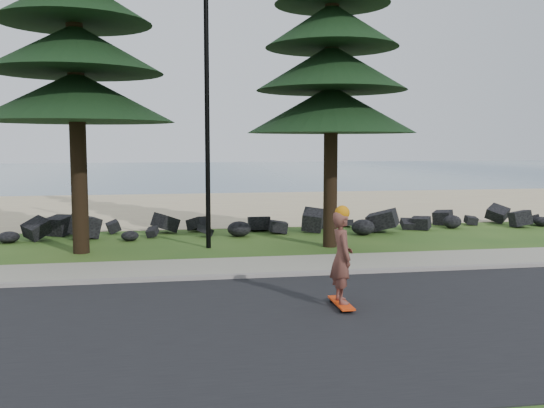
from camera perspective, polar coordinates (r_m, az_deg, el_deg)
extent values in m
plane|color=#234917|center=(14.45, -5.10, -6.29)|extent=(160.00, 160.00, 0.00)
cube|color=black|center=(10.11, -2.88, -11.53)|extent=(160.00, 7.00, 0.02)
cube|color=gray|center=(13.56, -4.78, -6.87)|extent=(160.00, 0.20, 0.10)
cube|color=gray|center=(14.63, -5.17, -5.97)|extent=(160.00, 2.00, 0.08)
cube|color=tan|center=(28.76, -7.56, -0.27)|extent=(160.00, 15.00, 0.01)
cube|color=#40617A|center=(65.16, -8.93, 3.08)|extent=(160.00, 58.00, 0.01)
cylinder|color=black|center=(17.58, -18.16, 16.94)|extent=(0.44, 0.44, 13.00)
cylinder|color=black|center=(17.77, 5.65, 15.43)|extent=(0.40, 0.40, 12.00)
cylinder|color=black|center=(17.35, -6.13, 9.01)|extent=(0.14, 0.14, 8.00)
cube|color=red|center=(11.29, 6.53, -9.24)|extent=(0.25, 1.01, 0.03)
imported|color=brown|center=(11.10, 6.58, -4.97)|extent=(0.41, 0.62, 1.68)
sphere|color=#C8740B|center=(10.98, 6.63, -0.83)|extent=(0.27, 0.27, 0.27)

